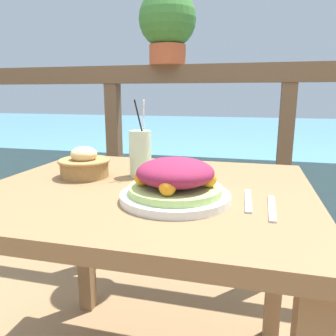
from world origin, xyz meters
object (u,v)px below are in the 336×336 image
(drink_glass, at_px, (140,153))
(salad_plate, at_px, (175,183))
(bread_basket, at_px, (84,164))
(potted_plant, at_px, (167,24))

(drink_glass, bearing_deg, salad_plate, -52.48)
(bread_basket, distance_m, potted_plant, 0.95)
(salad_plate, xyz_separation_m, potted_plant, (-0.26, 0.92, 0.56))
(bread_basket, bearing_deg, drink_glass, 16.38)
(bread_basket, bearing_deg, potted_plant, 83.61)
(bread_basket, bearing_deg, salad_plate, -25.84)
(drink_glass, bearing_deg, bread_basket, -163.62)
(drink_glass, xyz_separation_m, bread_basket, (-0.17, -0.05, -0.04))
(potted_plant, bearing_deg, bread_basket, -96.39)
(salad_plate, bearing_deg, drink_glass, 127.52)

